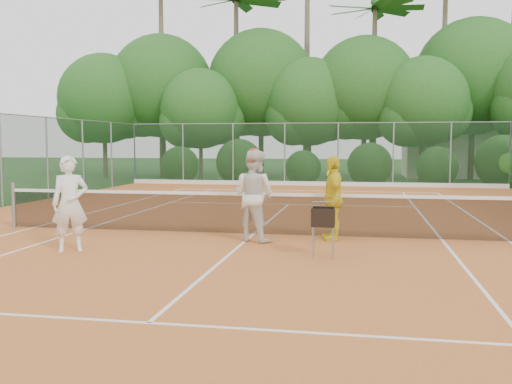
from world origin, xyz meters
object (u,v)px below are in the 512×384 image
at_px(player_white, 70,204).
at_px(player_center_grp, 254,195).
at_px(ball_hopper, 323,218).
at_px(player_yellow, 333,198).

height_order(player_white, player_center_grp, player_center_grp).
bearing_deg(player_white, player_center_grp, 0.38).
height_order(player_white, ball_hopper, player_white).
relative_size(player_center_grp, ball_hopper, 2.16).
height_order(player_center_grp, player_yellow, player_center_grp).
bearing_deg(ball_hopper, player_yellow, 74.58).
bearing_deg(ball_hopper, player_white, 170.21).
distance_m(player_center_grp, ball_hopper, 2.15).
distance_m(player_white, player_yellow, 5.35).
distance_m(player_white, ball_hopper, 4.81).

